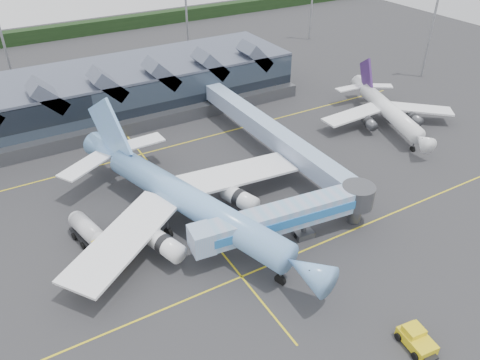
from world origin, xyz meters
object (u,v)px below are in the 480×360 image
fuel_truck (91,234)px  jet_bridge (298,214)px  regional_jet (387,109)px  main_airliner (185,199)px  pushback_tug (417,339)px

fuel_truck → jet_bridge: bearing=-40.1°
regional_jet → fuel_truck: regional_jet is taller
main_airliner → jet_bridge: main_airliner is taller
jet_bridge → fuel_truck: bearing=158.9°
fuel_truck → pushback_tug: 42.36m
main_airliner → fuel_truck: main_airliner is taller
fuel_truck → pushback_tug: bearing=-65.6°
main_airliner → pushback_tug: size_ratio=9.66×
pushback_tug → jet_bridge: bearing=98.7°
jet_bridge → fuel_truck: jet_bridge is taller
main_airliner → pushback_tug: bearing=-85.4°
main_airliner → fuel_truck: (-13.11, 2.15, -2.54)m
regional_jet → jet_bridge: bearing=-132.7°
jet_bridge → pushback_tug: (0.69, -20.89, -3.42)m
main_airliner → regional_jet: size_ratio=1.55×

